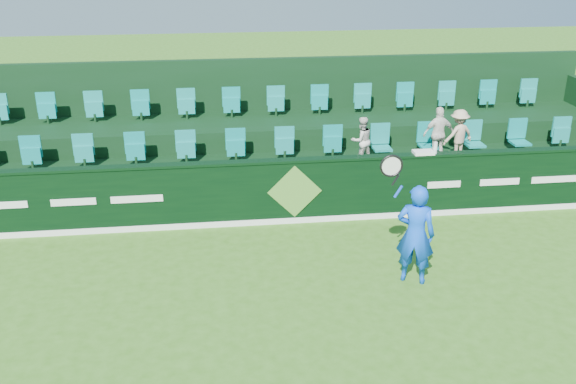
{
  "coord_description": "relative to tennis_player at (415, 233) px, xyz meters",
  "views": [
    {
      "loc": [
        -1.59,
        -7.86,
        5.58
      ],
      "look_at": [
        -0.27,
        2.8,
        1.15
      ],
      "focal_mm": 40.0,
      "sensor_mm": 36.0,
      "label": 1
    }
  ],
  "objects": [
    {
      "name": "seat_row_back",
      "position": [
        -1.68,
        5.93,
        0.71
      ],
      "size": [
        13.5,
        0.5,
        0.6
      ],
      "primitive_type": "cube",
      "color": "#168881",
      "rests_on": "stand_tier_back"
    },
    {
      "name": "spectator_left",
      "position": [
        -0.05,
        3.75,
        0.43
      ],
      "size": [
        0.6,
        0.52,
        1.04
      ],
      "primitive_type": "imported",
      "rotation": [
        0.0,
        0.0,
        3.43
      ],
      "color": "silver",
      "rests_on": "stand_tier_front"
    },
    {
      "name": "drinks_bottle",
      "position": [
        1.2,
        2.63,
        0.58
      ],
      "size": [
        0.08,
        0.08,
        0.24
      ],
      "primitive_type": "cylinder",
      "color": "silver",
      "rests_on": "sponsor_hoarding"
    },
    {
      "name": "towel",
      "position": [
        0.96,
        2.63,
        0.49
      ],
      "size": [
        0.41,
        0.26,
        0.06
      ],
      "primitive_type": "cube",
      "color": "white",
      "rests_on": "sponsor_hoarding"
    },
    {
      "name": "spectator_middle",
      "position": [
        1.67,
        3.75,
        0.51
      ],
      "size": [
        0.73,
        0.35,
        1.21
      ],
      "primitive_type": "imported",
      "rotation": [
        0.0,
        0.0,
        3.22
      ],
      "color": "white",
      "rests_on": "stand_tier_front"
    },
    {
      "name": "stand_rear",
      "position": [
        -1.68,
        6.07,
        0.33
      ],
      "size": [
        16.0,
        4.1,
        2.6
      ],
      "color": "black",
      "rests_on": "ground"
    },
    {
      "name": "sponsor_hoarding",
      "position": [
        -1.68,
        2.62,
        -0.22
      ],
      "size": [
        16.0,
        0.25,
        1.35
      ],
      "color": "black",
      "rests_on": "ground"
    },
    {
      "name": "tennis_player",
      "position": [
        0.0,
        0.0,
        0.0
      ],
      "size": [
        1.15,
        0.64,
        2.4
      ],
      "color": "blue",
      "rests_on": "ground"
    },
    {
      "name": "ground",
      "position": [
        -1.68,
        -1.37,
        -0.89
      ],
      "size": [
        60.0,
        60.0,
        0.0
      ],
      "primitive_type": "plane",
      "color": "#336518",
      "rests_on": "ground"
    },
    {
      "name": "stand_tier_back",
      "position": [
        -1.68,
        5.63,
        -0.24
      ],
      "size": [
        16.0,
        1.8,
        1.3
      ],
      "primitive_type": "cube",
      "color": "black",
      "rests_on": "ground"
    },
    {
      "name": "seat_row_front",
      "position": [
        -1.68,
        4.13,
        0.21
      ],
      "size": [
        13.5,
        0.5,
        0.6
      ],
      "primitive_type": "cube",
      "color": "#168881",
      "rests_on": "stand_tier_front"
    },
    {
      "name": "stand_tier_front",
      "position": [
        -1.68,
        3.73,
        -0.49
      ],
      "size": [
        16.0,
        2.0,
        0.8
      ],
      "primitive_type": "cube",
      "color": "black",
      "rests_on": "ground"
    },
    {
      "name": "spectator_right",
      "position": [
        2.13,
        3.75,
        0.47
      ],
      "size": [
        0.82,
        0.62,
        1.13
      ],
      "primitive_type": "imported",
      "rotation": [
        0.0,
        0.0,
        3.44
      ],
      "color": "tan",
      "rests_on": "stand_tier_front"
    }
  ]
}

